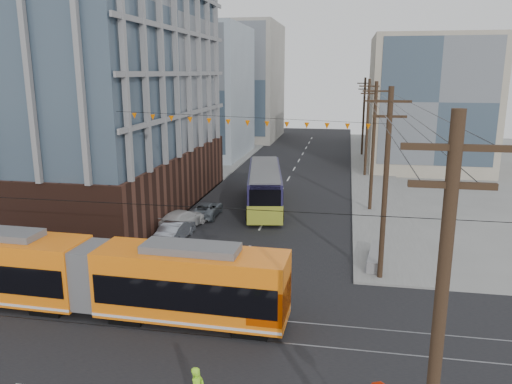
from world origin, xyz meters
TOP-DOWN VIEW (x-y plane):
  - ground at (0.00, 0.00)m, footprint 160.00×160.00m
  - office_building at (-22.00, 23.00)m, footprint 30.00×25.00m
  - bg_bldg_nw_near at (-17.00, 52.00)m, footprint 18.00×16.00m
  - bg_bldg_ne_near at (16.00, 48.00)m, footprint 14.00×14.00m
  - bg_bldg_nw_far at (-14.00, 72.00)m, footprint 16.00×18.00m
  - bg_bldg_ne_far at (18.00, 68.00)m, footprint 16.00×16.00m
  - utility_pole_near at (8.50, -6.00)m, footprint 0.30×0.30m
  - utility_pole_far at (8.50, 56.00)m, footprint 0.30×0.30m
  - streetcar at (-5.85, 4.40)m, footprint 19.56×3.32m
  - city_bus at (-0.68, 25.51)m, footprint 4.90×13.15m
  - parked_car_silver at (-5.50, 15.62)m, footprint 1.74×4.36m
  - parked_car_white at (-5.91, 18.30)m, footprint 3.22×5.31m
  - parked_car_grey at (-4.98, 21.81)m, footprint 2.11×4.47m
  - jersey_barrier at (8.30, 13.41)m, footprint 1.45×4.36m

SIDE VIEW (x-z plane):
  - ground at x=0.00m, z-range 0.00..0.00m
  - jersey_barrier at x=8.30m, z-range 0.00..0.85m
  - parked_car_grey at x=-4.98m, z-range 0.00..1.23m
  - parked_car_silver at x=-5.50m, z-range 0.00..1.41m
  - parked_car_white at x=-5.91m, z-range 0.00..1.44m
  - city_bus at x=-0.68m, z-range 0.00..3.65m
  - streetcar at x=-5.85m, z-range 0.00..3.75m
  - utility_pole_near at x=8.50m, z-range 0.00..11.00m
  - utility_pole_far at x=8.50m, z-range 0.00..11.00m
  - bg_bldg_ne_far at x=18.00m, z-range 0.00..14.00m
  - bg_bldg_ne_near at x=16.00m, z-range 0.00..16.00m
  - bg_bldg_nw_near at x=-17.00m, z-range 0.00..18.00m
  - bg_bldg_nw_far at x=-14.00m, z-range 0.00..20.00m
  - office_building at x=-22.00m, z-range 0.00..28.60m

